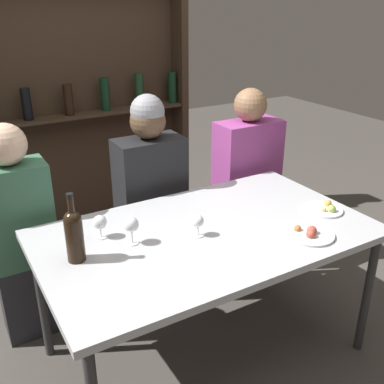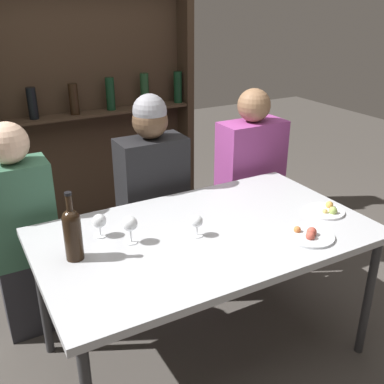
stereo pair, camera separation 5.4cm
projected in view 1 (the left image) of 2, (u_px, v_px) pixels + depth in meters
ground_plane at (205, 350)px, 2.44m from camera, size 10.00×10.00×0.00m
dining_table at (207, 240)px, 2.17m from camera, size 1.58×0.93×0.74m
wine_rack_wall at (84, 92)px, 3.38m from camera, size 1.66×0.21×2.18m
wine_bottle at (74, 233)px, 1.86m from camera, size 0.08×0.08×0.31m
wine_glass_0 at (131, 225)px, 2.00m from camera, size 0.07×0.07×0.13m
wine_glass_1 at (198, 222)px, 2.08m from camera, size 0.06×0.06×0.10m
wine_glass_2 at (100, 223)px, 2.06m from camera, size 0.07×0.07×0.11m
food_plate_0 at (309, 234)px, 2.10m from camera, size 0.23×0.23×0.05m
food_plate_1 at (325, 209)px, 2.34m from camera, size 0.20×0.20×0.05m
seated_person_left at (21, 239)px, 2.38m from camera, size 0.34×0.22×1.21m
seated_person_center at (151, 202)px, 2.72m from camera, size 0.40×0.22×1.28m
seated_person_right at (246, 185)px, 3.07m from camera, size 0.44×0.22×1.24m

